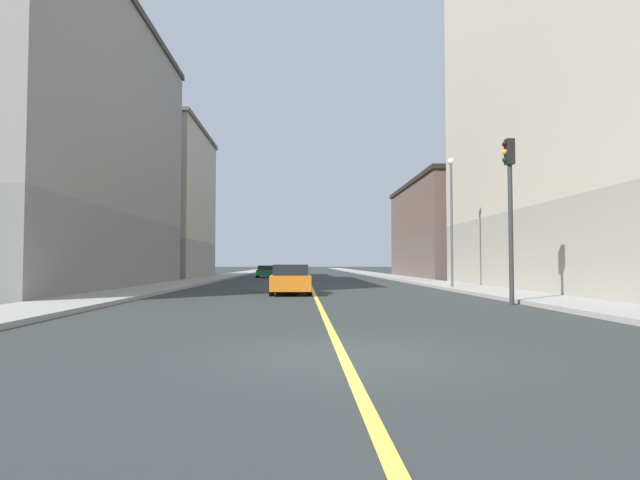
% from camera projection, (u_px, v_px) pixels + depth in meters
% --- Properties ---
extents(ground_plane, '(400.00, 400.00, 0.00)m').
position_uv_depth(ground_plane, '(342.00, 356.00, 8.22)').
color(ground_plane, '#2D3232').
rests_on(ground_plane, ground).
extents(sidewalk_left, '(2.95, 168.00, 0.15)m').
position_uv_depth(sidewalk_left, '(385.00, 276.00, 57.47)').
color(sidewalk_left, '#9E9B93').
rests_on(sidewalk_left, ground).
extents(sidewalk_right, '(2.95, 168.00, 0.15)m').
position_uv_depth(sidewalk_right, '(227.00, 276.00, 56.81)').
color(sidewalk_right, '#9E9B93').
rests_on(sidewalk_right, ground).
extents(lane_center_stripe, '(0.16, 154.00, 0.01)m').
position_uv_depth(lane_center_stripe, '(306.00, 276.00, 57.14)').
color(lane_center_stripe, '#E5D14C').
rests_on(lane_center_stripe, ground).
extents(building_left_near, '(12.06, 25.46, 23.45)m').
position_uv_depth(building_left_near, '(630.00, 59.00, 26.47)').
color(building_left_near, '#9D9688').
rests_on(building_left_near, ground).
extents(building_left_mid, '(12.06, 20.07, 9.44)m').
position_uv_depth(building_left_mid, '(468.00, 230.00, 52.09)').
color(building_left_mid, brown).
rests_on(building_left_mid, ground).
extents(building_right_corner, '(12.06, 23.66, 16.39)m').
position_uv_depth(building_right_corner, '(29.00, 143.00, 29.55)').
color(building_right_corner, slate).
rests_on(building_right_corner, ground).
extents(building_right_midblock, '(12.06, 15.17, 14.48)m').
position_uv_depth(building_right_midblock, '(142.00, 203.00, 50.67)').
color(building_right_midblock, '#9D9688').
rests_on(building_right_midblock, ground).
extents(traffic_light_left_near, '(0.40, 0.32, 5.82)m').
position_uv_depth(traffic_light_left_near, '(510.00, 197.00, 18.44)').
color(traffic_light_left_near, '#2D2D2D').
rests_on(traffic_light_left_near, ground).
extents(street_lamp_left_near, '(0.36, 0.36, 7.14)m').
position_uv_depth(street_lamp_left_near, '(451.00, 208.00, 29.08)').
color(street_lamp_left_near, '#4C4C51').
rests_on(street_lamp_left_near, ground).
extents(car_green, '(2.04, 4.46, 1.21)m').
position_uv_depth(car_green, '(266.00, 271.00, 53.83)').
color(car_green, '#1E6B38').
rests_on(car_green, ground).
extents(car_orange, '(1.91, 4.33, 1.39)m').
position_uv_depth(car_orange, '(291.00, 280.00, 24.57)').
color(car_orange, orange).
rests_on(car_orange, ground).
extents(car_red, '(1.91, 4.24, 1.31)m').
position_uv_depth(car_red, '(296.00, 272.00, 47.38)').
color(car_red, red).
rests_on(car_red, ground).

